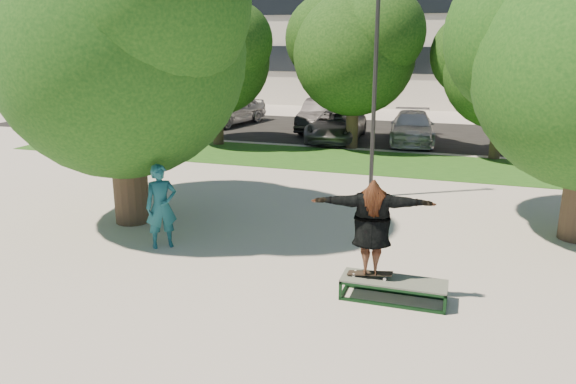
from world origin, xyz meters
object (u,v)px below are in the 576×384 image
(grind_box, at_px, (393,290))
(bystander, at_px, (161,206))
(car_silver_b, at_px, (412,127))
(car_grey, at_px, (336,126))
(tree_left, at_px, (118,36))
(lamppost, at_px, (375,85))
(car_silver_a, at_px, (231,109))
(car_dark, at_px, (321,115))

(grind_box, bearing_deg, bystander, 168.42)
(car_silver_b, bearing_deg, grind_box, -91.52)
(grind_box, xyz_separation_m, bystander, (-5.11, 1.05, 0.72))
(bystander, distance_m, car_grey, 13.80)
(tree_left, height_order, lamppost, tree_left)
(car_silver_a, distance_m, car_silver_b, 9.73)
(bystander, bearing_deg, lamppost, 17.16)
(bystander, relative_size, car_silver_b, 0.41)
(car_silver_b, bearing_deg, bystander, -111.31)
(lamppost, height_order, car_silver_a, lamppost)
(tree_left, xyz_separation_m, car_dark, (1.00, 14.71, -3.68))
(tree_left, xyz_separation_m, car_silver_b, (5.51, 12.89, -3.77))
(tree_left, bearing_deg, car_dark, 86.10)
(bystander, bearing_deg, car_silver_a, 70.23)
(tree_left, bearing_deg, car_silver_a, 104.56)
(tree_left, xyz_separation_m, car_silver_a, (-3.94, 15.19, -3.64))
(grind_box, bearing_deg, tree_left, 160.32)
(tree_left, xyz_separation_m, grind_box, (6.79, -2.43, -4.23))
(car_silver_a, bearing_deg, car_dark, 6.45)
(tree_left, xyz_separation_m, bystander, (1.68, -1.38, -3.51))
(grind_box, xyz_separation_m, car_silver_a, (-10.74, 17.62, 0.59))
(lamppost, bearing_deg, car_dark, 111.64)
(tree_left, height_order, car_silver_b, tree_left)
(car_dark, xyz_separation_m, car_grey, (1.29, -2.31, -0.11))
(bystander, xyz_separation_m, car_silver_b, (3.82, 14.27, -0.27))
(tree_left, distance_m, car_silver_a, 16.11)
(bystander, height_order, car_silver_a, bystander)
(grind_box, distance_m, car_silver_b, 15.37)
(lamppost, bearing_deg, bystander, -124.31)
(lamppost, distance_m, grind_box, 7.15)
(car_grey, xyz_separation_m, car_silver_b, (3.21, 0.48, 0.01))
(bystander, bearing_deg, car_silver_b, 36.47)
(car_silver_a, bearing_deg, tree_left, -63.54)
(car_silver_a, height_order, car_grey, car_silver_a)
(car_dark, bearing_deg, lamppost, -70.85)
(lamppost, distance_m, car_silver_b, 9.32)
(bystander, height_order, car_dark, bystander)
(grind_box, height_order, bystander, bystander)
(car_grey, distance_m, car_silver_b, 3.25)
(tree_left, height_order, car_dark, tree_left)
(lamppost, xyz_separation_m, car_grey, (-3.00, 8.50, -2.51))
(bystander, xyz_separation_m, car_dark, (-0.68, 16.10, -0.17))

